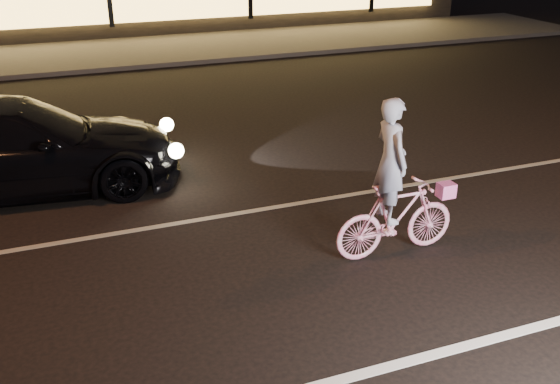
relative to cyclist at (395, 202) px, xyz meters
name	(u,v)px	position (x,y,z in m)	size (l,w,h in m)	color
ground	(287,290)	(-1.47, -0.31, -0.69)	(90.00, 90.00, 0.00)	black
lane_stripe_near	(348,378)	(-1.47, -1.81, -0.69)	(60.00, 0.12, 0.01)	silver
lane_stripe_far	(233,214)	(-1.47, 1.69, -0.69)	(60.00, 0.10, 0.01)	gray
sidewalk	(122,53)	(-1.47, 12.69, -0.63)	(30.00, 4.00, 0.12)	#383533
cyclist	(395,202)	(0.00, 0.00, 0.00)	(1.55, 0.53, 1.95)	#F13674
sedan	(14,147)	(-4.17, 3.58, -0.01)	(4.84, 2.32, 1.36)	black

